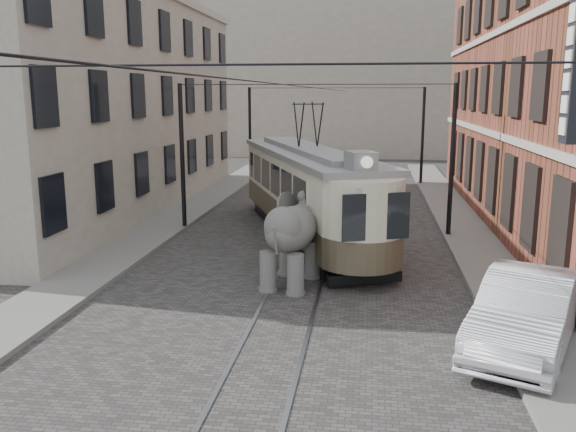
# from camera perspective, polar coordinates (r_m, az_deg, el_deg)

# --- Properties ---
(ground) EXTENTS (120.00, 120.00, 0.00)m
(ground) POSITION_cam_1_polar(r_m,az_deg,el_deg) (18.73, 1.15, -5.80)
(ground) COLOR #4A4744
(tram_rails) EXTENTS (1.54, 80.00, 0.02)m
(tram_rails) POSITION_cam_1_polar(r_m,az_deg,el_deg) (18.73, 1.15, -5.77)
(tram_rails) COLOR slate
(tram_rails) RESTS_ON ground
(sidewalk_right) EXTENTS (2.00, 60.00, 0.15)m
(sidewalk_right) POSITION_cam_1_polar(r_m,az_deg,el_deg) (19.00, 19.53, -6.00)
(sidewalk_right) COLOR slate
(sidewalk_right) RESTS_ON ground
(sidewalk_left) EXTENTS (2.00, 60.00, 0.15)m
(sidewalk_left) POSITION_cam_1_polar(r_m,az_deg,el_deg) (20.48, -17.28, -4.60)
(sidewalk_left) COLOR slate
(sidewalk_left) RESTS_ON ground
(stucco_building) EXTENTS (7.00, 24.00, 10.00)m
(stucco_building) POSITION_cam_1_polar(r_m,az_deg,el_deg) (30.69, -17.62, 9.92)
(stucco_building) COLOR gray
(stucco_building) RESTS_ON ground
(distant_block) EXTENTS (28.00, 10.00, 14.00)m
(distant_block) POSITION_cam_1_polar(r_m,az_deg,el_deg) (57.81, 5.97, 12.88)
(distant_block) COLOR gray
(distant_block) RESTS_ON ground
(catenary) EXTENTS (11.00, 30.20, 6.00)m
(catenary) POSITION_cam_1_polar(r_m,az_deg,el_deg) (23.02, 2.16, 5.09)
(catenary) COLOR black
(catenary) RESTS_ON ground
(tram) EXTENTS (7.33, 13.34, 5.26)m
(tram) POSITION_cam_1_polar(r_m,az_deg,el_deg) (23.41, 1.90, 4.28)
(tram) COLOR beige
(tram) RESTS_ON ground
(elephant) EXTENTS (3.14, 4.63, 2.60)m
(elephant) POSITION_cam_1_polar(r_m,az_deg,el_deg) (17.68, 0.30, -2.47)
(elephant) COLOR #65635D
(elephant) RESTS_ON ground
(parked_car) EXTENTS (3.69, 5.49, 1.71)m
(parked_car) POSITION_cam_1_polar(r_m,az_deg,el_deg) (14.43, 21.73, -8.44)
(parked_car) COLOR silver
(parked_car) RESTS_ON ground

